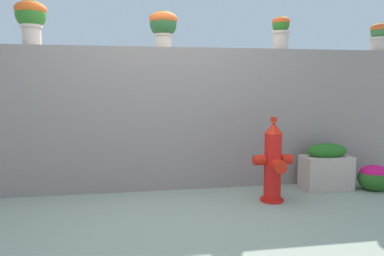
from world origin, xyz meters
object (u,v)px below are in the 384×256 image
object	(u,v)px
potted_plant_2	(163,24)
planter_box	(326,167)
fire_hydrant	(273,163)
potted_plant_1	(31,16)
potted_plant_4	(380,35)
potted_plant_3	(281,30)
flower_bush_left	(374,177)

from	to	relation	value
potted_plant_2	planter_box	size ratio (longest dim) A/B	0.75
potted_plant_2	fire_hydrant	size ratio (longest dim) A/B	0.48
potted_plant_1	potted_plant_4	xyz separation A→B (m)	(4.24, 0.04, -0.10)
potted_plant_4	potted_plant_3	bearing A→B (deg)	-178.26
potted_plant_2	potted_plant_3	xyz separation A→B (m)	(1.43, -0.01, -0.03)
potted_plant_3	potted_plant_4	distance (m)	1.38
potted_plant_3	fire_hydrant	bearing A→B (deg)	-115.84
potted_plant_1	potted_plant_2	distance (m)	1.44
flower_bush_left	planter_box	xyz separation A→B (m)	(-0.53, 0.14, 0.10)
potted_plant_4	planter_box	xyz separation A→B (m)	(-0.95, -0.46, -1.60)
potted_plant_3	planter_box	world-z (taller)	potted_plant_3
potted_plant_1	fire_hydrant	size ratio (longest dim) A/B	0.55
potted_plant_4	flower_bush_left	xyz separation A→B (m)	(-0.42, -0.61, -1.70)
potted_plant_2	flower_bush_left	bearing A→B (deg)	-13.53
fire_hydrant	flower_bush_left	size ratio (longest dim) A/B	2.36
potted_plant_4	planter_box	distance (m)	1.92
potted_plant_2	potted_plant_3	bearing A→B (deg)	-0.36
potted_plant_3	potted_plant_2	bearing A→B (deg)	179.64
potted_plant_3	flower_bush_left	distance (m)	2.05
flower_bush_left	potted_plant_2	bearing A→B (deg)	166.47
potted_plant_4	fire_hydrant	distance (m)	2.42
fire_hydrant	flower_bush_left	bearing A→B (deg)	8.67
fire_hydrant	potted_plant_3	bearing A→B (deg)	64.16
fire_hydrant	planter_box	size ratio (longest dim) A/B	1.57
potted_plant_1	potted_plant_2	size ratio (longest dim) A/B	1.15
potted_plant_1	potted_plant_3	distance (m)	2.87
potted_plant_1	flower_bush_left	distance (m)	4.27
fire_hydrant	potted_plant_2	bearing A→B (deg)	143.57
potted_plant_2	potted_plant_4	size ratio (longest dim) A/B	1.13
fire_hydrant	planter_box	distance (m)	0.89
potted_plant_2	potted_plant_1	bearing A→B (deg)	-179.86
potted_plant_2	flower_bush_left	xyz separation A→B (m)	(2.39, -0.58, -1.75)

